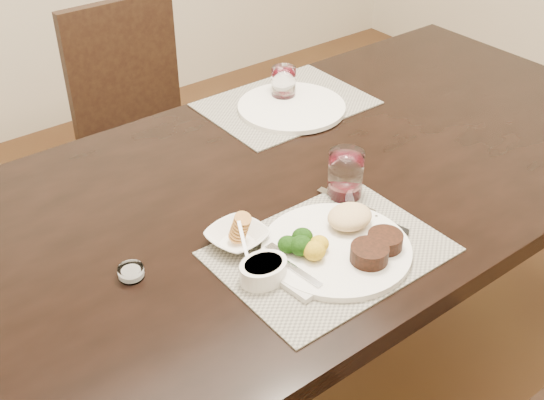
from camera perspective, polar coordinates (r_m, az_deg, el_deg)
ground_plane at (r=2.18m, az=2.89°, el=-14.34°), size 4.50×4.50×0.00m
dining_table at (r=1.73m, az=3.53°, el=0.26°), size 2.00×1.00×0.75m
chair_far at (r=2.49m, az=-10.80°, el=6.78°), size 0.42×0.42×0.90m
placemat_near at (r=1.43m, az=4.84°, el=-4.32°), size 0.46×0.34×0.00m
placemat_far at (r=1.99m, az=1.17°, el=8.06°), size 0.46×0.34×0.00m
dinner_plate at (r=1.42m, az=5.95°, el=-3.59°), size 0.31×0.31×0.06m
napkin_fork at (r=1.37m, az=1.66°, el=-5.80°), size 0.11×0.18×0.02m
steak_knife at (r=1.52m, az=8.63°, el=-1.55°), size 0.05×0.26×0.01m
cracker_bowl at (r=1.43m, az=-2.95°, el=-3.08°), size 0.14×0.14×0.05m
sauce_ramekin at (r=1.34m, az=-0.73°, el=-5.86°), size 0.10×0.15×0.08m
wine_glass_near at (r=1.57m, az=6.16°, el=2.00°), size 0.08×0.08×0.11m
far_plate at (r=1.96m, az=1.65°, el=7.78°), size 0.31×0.31×0.01m
wine_glass_far at (r=2.00m, az=0.98°, el=9.58°), size 0.07×0.07×0.10m
salt_cellar at (r=1.39m, az=-11.70°, el=-5.98°), size 0.05×0.05×0.02m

